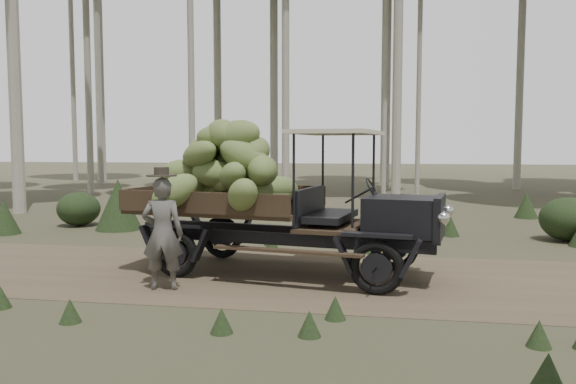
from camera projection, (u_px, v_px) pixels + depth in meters
The scene contains 5 objects.
ground at pixel (342, 279), 9.12m from camera, with size 120.00×120.00×0.00m, color #473D2B.
dirt_track at pixel (342, 278), 9.12m from camera, with size 70.00×4.00×0.01m, color brown.
banana_truck at pixel (253, 182), 9.50m from camera, with size 5.45×2.84×2.67m.
farmer at pixel (163, 232), 8.36m from camera, with size 0.68×0.52×1.84m.
undergrowth at pixel (459, 276), 7.12m from camera, with size 23.37×23.16×1.31m.
Camera 1 is at (0.66, -9.00, 2.15)m, focal length 35.00 mm.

